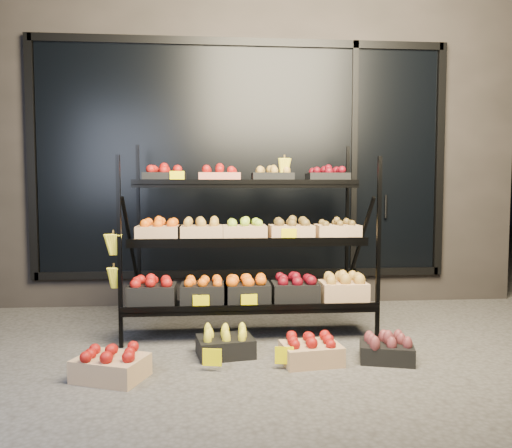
{
  "coord_description": "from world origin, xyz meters",
  "views": [
    {
      "loc": [
        -0.28,
        -3.72,
        1.24
      ],
      "look_at": [
        0.06,
        0.55,
        0.94
      ],
      "focal_mm": 35.0,
      "sensor_mm": 36.0,
      "label": 1
    }
  ],
  "objects": [
    {
      "name": "display_rack",
      "position": [
        -0.01,
        0.6,
        0.79
      ],
      "size": [
        2.18,
        1.02,
        1.66
      ],
      "color": "black",
      "rests_on": "ground"
    },
    {
      "name": "floor_crate_left",
      "position": [
        -0.97,
        -0.48,
        0.1
      ],
      "size": [
        0.52,
        0.45,
        0.21
      ],
      "rotation": [
        0.0,
        0.0,
        -0.37
      ],
      "color": "tan",
      "rests_on": "ground"
    },
    {
      "name": "building",
      "position": [
        0.0,
        2.59,
        1.75
      ],
      "size": [
        6.0,
        2.08,
        3.5
      ],
      "color": "#2D2826",
      "rests_on": "ground"
    },
    {
      "name": "tag_floor_b",
      "position": [
        0.18,
        -0.4,
        0.06
      ],
      "size": [
        0.13,
        0.01,
        0.12
      ],
      "primitive_type": "cube",
      "color": "#F3E100",
      "rests_on": "ground"
    },
    {
      "name": "floor_crate_right",
      "position": [
        0.94,
        -0.29,
        0.09
      ],
      "size": [
        0.43,
        0.36,
        0.19
      ],
      "rotation": [
        0.0,
        0.0,
        -0.26
      ],
      "color": "black",
      "rests_on": "ground"
    },
    {
      "name": "tag_floor_a",
      "position": [
        -0.31,
        -0.4,
        0.06
      ],
      "size": [
        0.13,
        0.01,
        0.12
      ],
      "primitive_type": "cube",
      "color": "#F3E100",
      "rests_on": "ground"
    },
    {
      "name": "floor_crate_midright",
      "position": [
        0.39,
        -0.29,
        0.1
      ],
      "size": [
        0.44,
        0.35,
        0.2
      ],
      "rotation": [
        0.0,
        0.0,
        0.14
      ],
      "color": "tan",
      "rests_on": "ground"
    },
    {
      "name": "ground",
      "position": [
        0.0,
        0.0,
        0.0
      ],
      "size": [
        24.0,
        24.0,
        0.0
      ],
      "primitive_type": "plane",
      "color": "#514F4C",
      "rests_on": "ground"
    },
    {
      "name": "floor_crate_midleft",
      "position": [
        -0.22,
        -0.08,
        0.1
      ],
      "size": [
        0.45,
        0.37,
        0.2
      ],
      "rotation": [
        0.0,
        0.0,
        0.18
      ],
      "color": "black",
      "rests_on": "ground"
    }
  ]
}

